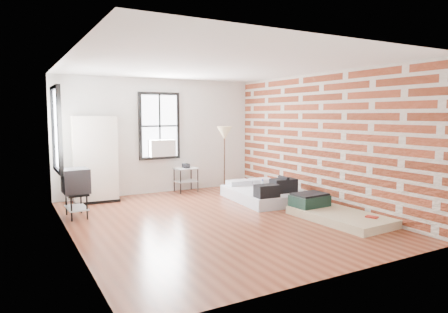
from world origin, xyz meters
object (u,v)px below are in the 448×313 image
mattress_main (265,193)px  mattress_bare (332,212)px  wardrobe (95,159)px  tv_stand (76,183)px  floor_lamp (224,136)px  side_table (186,173)px

mattress_main → mattress_bare: size_ratio=1.04×
mattress_bare → mattress_main: bearing=92.4°
wardrobe → tv_stand: bearing=-112.1°
tv_stand → floor_lamp: bearing=7.1°
mattress_main → wardrobe: (-3.36, 1.73, 0.78)m
side_table → floor_lamp: 1.37m
wardrobe → floor_lamp: (2.88, -0.68, 0.46)m
side_table → mattress_bare: bearing=-70.3°
mattress_main → wardrobe: bearing=157.2°
mattress_bare → tv_stand: bearing=146.8°
mattress_main → floor_lamp: floor_lamp is taller
mattress_main → floor_lamp: (-0.47, 1.05, 1.24)m
mattress_bare → floor_lamp: (-0.65, 2.96, 1.29)m
floor_lamp → mattress_main: bearing=-65.7°
mattress_main → side_table: (-1.16, 1.80, 0.32)m
wardrobe → side_table: bearing=5.7°
mattress_main → tv_stand: 4.02m
floor_lamp → tv_stand: size_ratio=1.78×
mattress_bare → floor_lamp: size_ratio=1.16×
mattress_bare → floor_lamp: floor_lamp is taller
tv_stand → mattress_bare: bearing=-32.2°
mattress_main → mattress_bare: bearing=-80.2°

